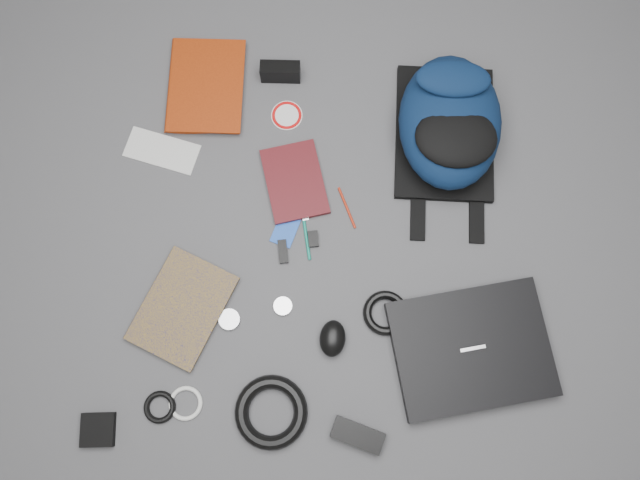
{
  "coord_description": "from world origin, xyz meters",
  "views": [
    {
      "loc": [
        0.0,
        -0.36,
        1.62
      ],
      "look_at": [
        0.0,
        0.0,
        0.02
      ],
      "focal_mm": 35.0,
      "sensor_mm": 36.0,
      "label": 1
    }
  ],
  "objects_px": {
    "mouse": "(333,338)",
    "textbook_red": "(168,85)",
    "power_brick": "(358,435)",
    "laptop": "(471,349)",
    "backpack": "(450,122)",
    "dvd_case": "(295,182)",
    "compact_camera": "(280,72)",
    "comic_book": "(149,292)",
    "pouch": "(98,430)"
  },
  "relations": [
    {
      "from": "pouch",
      "to": "dvd_case",
      "type": "bearing_deg",
      "value": 53.67
    },
    {
      "from": "comic_book",
      "to": "compact_camera",
      "type": "distance_m",
      "value": 0.7
    },
    {
      "from": "laptop",
      "to": "mouse",
      "type": "distance_m",
      "value": 0.35
    },
    {
      "from": "dvd_case",
      "to": "compact_camera",
      "type": "relative_size",
      "value": 1.93
    },
    {
      "from": "compact_camera",
      "to": "power_brick",
      "type": "bearing_deg",
      "value": -76.78
    },
    {
      "from": "laptop",
      "to": "dvd_case",
      "type": "relative_size",
      "value": 1.82
    },
    {
      "from": "comic_book",
      "to": "power_brick",
      "type": "relative_size",
      "value": 2.11
    },
    {
      "from": "compact_camera",
      "to": "mouse",
      "type": "relative_size",
      "value": 1.19
    },
    {
      "from": "power_brick",
      "to": "laptop",
      "type": "bearing_deg",
      "value": 56.48
    },
    {
      "from": "comic_book",
      "to": "compact_camera",
      "type": "relative_size",
      "value": 2.44
    },
    {
      "from": "mouse",
      "to": "pouch",
      "type": "height_order",
      "value": "mouse"
    },
    {
      "from": "compact_camera",
      "to": "mouse",
      "type": "height_order",
      "value": "compact_camera"
    },
    {
      "from": "backpack",
      "to": "power_brick",
      "type": "distance_m",
      "value": 0.84
    },
    {
      "from": "comic_book",
      "to": "pouch",
      "type": "bearing_deg",
      "value": -81.19
    },
    {
      "from": "power_brick",
      "to": "mouse",
      "type": "bearing_deg",
      "value": 125.16
    },
    {
      "from": "textbook_red",
      "to": "comic_book",
      "type": "distance_m",
      "value": 0.58
    },
    {
      "from": "compact_camera",
      "to": "pouch",
      "type": "relative_size",
      "value": 1.35
    },
    {
      "from": "backpack",
      "to": "power_brick",
      "type": "height_order",
      "value": "backpack"
    },
    {
      "from": "backpack",
      "to": "dvd_case",
      "type": "relative_size",
      "value": 1.97
    },
    {
      "from": "backpack",
      "to": "compact_camera",
      "type": "bearing_deg",
      "value": 161.88
    },
    {
      "from": "pouch",
      "to": "laptop",
      "type": "bearing_deg",
      "value": 12.36
    },
    {
      "from": "laptop",
      "to": "dvd_case",
      "type": "xyz_separation_m",
      "value": [
        -0.46,
        0.44,
        -0.01
      ]
    },
    {
      "from": "comic_book",
      "to": "mouse",
      "type": "bearing_deg",
      "value": 11.65
    },
    {
      "from": "backpack",
      "to": "mouse",
      "type": "height_order",
      "value": "backpack"
    },
    {
      "from": "mouse",
      "to": "power_brick",
      "type": "xyz_separation_m",
      "value": [
        0.06,
        -0.24,
        -0.01
      ]
    },
    {
      "from": "mouse",
      "to": "backpack",
      "type": "bearing_deg",
      "value": 66.93
    },
    {
      "from": "comic_book",
      "to": "compact_camera",
      "type": "bearing_deg",
      "value": 87.5
    },
    {
      "from": "compact_camera",
      "to": "power_brick",
      "type": "xyz_separation_m",
      "value": [
        0.21,
        -0.97,
        -0.02
      ]
    },
    {
      "from": "backpack",
      "to": "mouse",
      "type": "distance_m",
      "value": 0.65
    },
    {
      "from": "comic_book",
      "to": "pouch",
      "type": "distance_m",
      "value": 0.36
    },
    {
      "from": "laptop",
      "to": "pouch",
      "type": "bearing_deg",
      "value": -178.17
    },
    {
      "from": "backpack",
      "to": "mouse",
      "type": "bearing_deg",
      "value": -116.05
    },
    {
      "from": "textbook_red",
      "to": "power_brick",
      "type": "height_order",
      "value": "same"
    },
    {
      "from": "mouse",
      "to": "textbook_red",
      "type": "bearing_deg",
      "value": 128.92
    },
    {
      "from": "pouch",
      "to": "power_brick",
      "type": "bearing_deg",
      "value": -0.68
    },
    {
      "from": "dvd_case",
      "to": "mouse",
      "type": "relative_size",
      "value": 2.29
    },
    {
      "from": "comic_book",
      "to": "laptop",
      "type": "bearing_deg",
      "value": 15.89
    },
    {
      "from": "textbook_red",
      "to": "mouse",
      "type": "xyz_separation_m",
      "value": [
        0.46,
        -0.7,
        0.01
      ]
    },
    {
      "from": "textbook_red",
      "to": "pouch",
      "type": "bearing_deg",
      "value": -96.11
    },
    {
      "from": "backpack",
      "to": "compact_camera",
      "type": "height_order",
      "value": "backpack"
    },
    {
      "from": "laptop",
      "to": "comic_book",
      "type": "bearing_deg",
      "value": 159.79
    },
    {
      "from": "comic_book",
      "to": "compact_camera",
      "type": "xyz_separation_m",
      "value": [
        0.33,
        0.62,
        0.02
      ]
    },
    {
      "from": "power_brick",
      "to": "pouch",
      "type": "bearing_deg",
      "value": -160.51
    },
    {
      "from": "pouch",
      "to": "textbook_red",
      "type": "bearing_deg",
      "value": 82.69
    },
    {
      "from": "textbook_red",
      "to": "dvd_case",
      "type": "distance_m",
      "value": 0.45
    },
    {
      "from": "dvd_case",
      "to": "compact_camera",
      "type": "bearing_deg",
      "value": 84.78
    },
    {
      "from": "backpack",
      "to": "laptop",
      "type": "xyz_separation_m",
      "value": [
        0.04,
        -0.59,
        -0.07
      ]
    },
    {
      "from": "compact_camera",
      "to": "mouse",
      "type": "xyz_separation_m",
      "value": [
        0.15,
        -0.74,
        -0.01
      ]
    },
    {
      "from": "backpack",
      "to": "power_brick",
      "type": "bearing_deg",
      "value": -104.48
    },
    {
      "from": "textbook_red",
      "to": "comic_book",
      "type": "relative_size",
      "value": 1.05
    }
  ]
}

